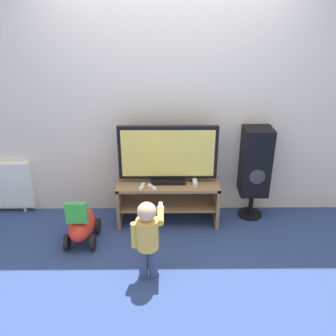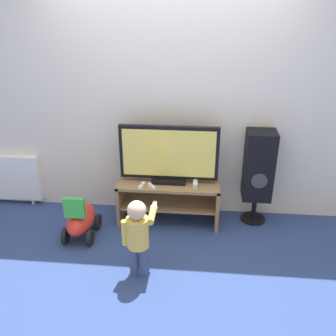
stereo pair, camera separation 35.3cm
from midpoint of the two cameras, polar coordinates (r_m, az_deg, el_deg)
The scene contains 10 objects.
ground_plane at distance 4.00m, azimuth -2.55°, elevation -9.55°, with size 16.00×16.00×0.00m, color navy.
wall_back at distance 3.90m, azimuth -2.68°, elevation 10.64°, with size 10.00×0.06×2.60m.
tv_stand at distance 4.00m, azimuth -2.54°, elevation -4.22°, with size 1.07×0.41×0.47m.
television at distance 3.82m, azimuth -2.66°, elevation 1.94°, with size 1.02×0.20×0.61m.
game_console at distance 3.90m, azimuth 1.52°, elevation -2.04°, with size 0.05×0.20×0.05m.
remote_primary at distance 3.84m, azimuth -6.62°, elevation -2.89°, with size 0.06×0.13×0.03m.
remote_secondary at distance 3.82m, azimuth -5.12°, elevation -2.94°, with size 0.10×0.13×0.03m.
child at distance 3.20m, azimuth -6.32°, elevation -10.03°, with size 0.28×0.43×0.74m.
speaker_tower at distance 4.02m, azimuth 10.73°, elevation 0.63°, with size 0.30×0.28×1.03m.
ride_on_toy at distance 3.87m, azimuth -15.62°, elevation -8.37°, with size 0.29×0.52×0.52m.
Camera 1 is at (-0.03, -3.30, 2.27)m, focal length 40.00 mm.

